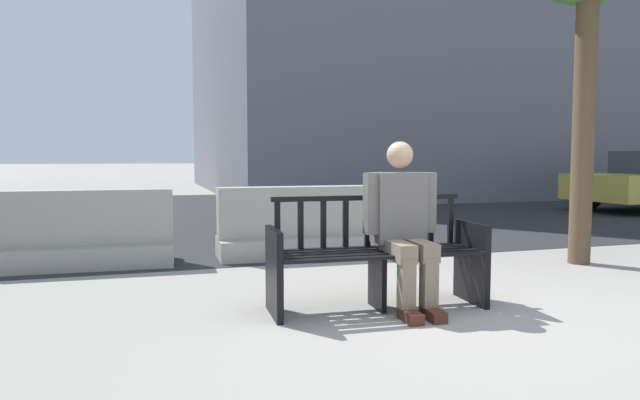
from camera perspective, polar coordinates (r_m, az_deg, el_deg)
name	(u,v)px	position (r m, az deg, el deg)	size (l,w,h in m)	color
ground_plane	(493,327)	(4.27, 16.88, -12.09)	(200.00, 200.00, 0.00)	gray
street_asphalt	(255,212)	(12.35, -6.49, -1.21)	(120.00, 12.00, 0.01)	#28282B
street_bench	(376,258)	(4.54, 5.64, -5.81)	(1.71, 0.61, 0.88)	black
seated_person	(403,221)	(4.51, 8.31, -2.12)	(0.59, 0.74, 1.31)	#66605B
jersey_barrier_centre	(302,228)	(6.87, -1.84, -2.80)	(2.02, 0.74, 0.84)	#9E998E
jersey_barrier_left	(77,236)	(6.69, -23.09, -3.34)	(2.03, 0.76, 0.84)	#9E998E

